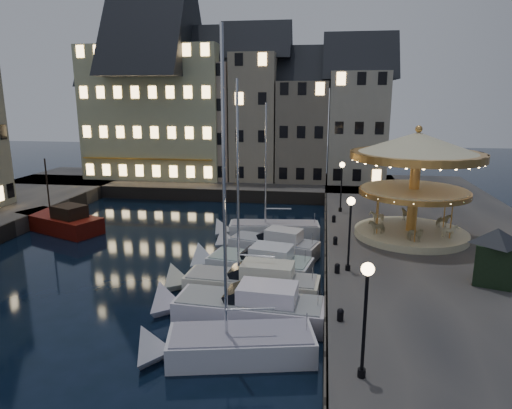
% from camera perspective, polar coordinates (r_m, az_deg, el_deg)
% --- Properties ---
extents(ground, '(160.00, 160.00, 0.00)m').
position_cam_1_polar(ground, '(26.25, -4.81, -10.77)').
color(ground, black).
rests_on(ground, ground).
extents(quay_east, '(16.00, 56.00, 1.30)m').
position_cam_1_polar(quay_east, '(32.08, 23.20, -6.05)').
color(quay_east, '#474442').
rests_on(quay_east, ground).
extents(quay_north, '(44.00, 12.00, 1.30)m').
position_cam_1_polar(quay_north, '(54.02, -6.34, 2.54)').
color(quay_north, '#474442').
rests_on(quay_north, ground).
extents(quaywall_e, '(0.15, 44.00, 1.30)m').
position_cam_1_polar(quaywall_e, '(30.98, 8.68, -5.76)').
color(quaywall_e, '#47423A').
rests_on(quaywall_e, ground).
extents(quaywall_n, '(48.00, 0.15, 1.30)m').
position_cam_1_polar(quaywall_n, '(47.84, -5.84, 1.14)').
color(quaywall_n, '#47423A').
rests_on(quaywall_n, ground).
extents(streetlamp_a, '(0.44, 0.44, 4.17)m').
position_cam_1_polar(streetlamp_a, '(15.86, 13.55, -12.01)').
color(streetlamp_a, black).
rests_on(streetlamp_a, quay_east).
extents(streetlamp_b, '(0.44, 0.44, 4.17)m').
position_cam_1_polar(streetlamp_b, '(25.25, 11.67, -2.30)').
color(streetlamp_b, black).
rests_on(streetlamp_b, quay_east).
extents(streetlamp_c, '(0.44, 0.44, 4.17)m').
position_cam_1_polar(streetlamp_c, '(38.41, 10.65, 3.09)').
color(streetlamp_c, black).
rests_on(streetlamp_c, quay_east).
extents(bollard_a, '(0.30, 0.30, 0.57)m').
position_cam_1_polar(bollard_a, '(20.46, 10.50, -13.33)').
color(bollard_a, black).
rests_on(bollard_a, quay_east).
extents(bollard_b, '(0.30, 0.30, 0.57)m').
position_cam_1_polar(bollard_b, '(25.50, 10.12, -7.80)').
color(bollard_b, black).
rests_on(bollard_b, quay_east).
extents(bollard_c, '(0.30, 0.30, 0.57)m').
position_cam_1_polar(bollard_c, '(30.22, 9.88, -4.40)').
color(bollard_c, black).
rests_on(bollard_c, quay_east).
extents(bollard_d, '(0.30, 0.30, 0.57)m').
position_cam_1_polar(bollard_d, '(35.50, 9.70, -1.71)').
color(bollard_d, black).
rests_on(bollard_d, quay_east).
extents(townhouse_na, '(5.50, 8.00, 12.80)m').
position_cam_1_polar(townhouse_na, '(59.00, -17.05, 9.93)').
color(townhouse_na, gray).
rests_on(townhouse_na, quay_north).
extents(townhouse_nb, '(6.16, 8.00, 13.80)m').
position_cam_1_polar(townhouse_nb, '(56.87, -12.03, 10.62)').
color(townhouse_nb, slate).
rests_on(townhouse_nb, quay_north).
extents(townhouse_nc, '(6.82, 8.00, 14.80)m').
position_cam_1_polar(townhouse_nc, '(55.05, -6.03, 11.27)').
color(townhouse_nc, tan).
rests_on(townhouse_nc, quay_north).
extents(townhouse_nd, '(5.50, 8.00, 15.80)m').
position_cam_1_polar(townhouse_nd, '(53.90, 0.02, 11.83)').
color(townhouse_nd, gray).
rests_on(townhouse_nd, quay_north).
extents(townhouse_ne, '(6.16, 8.00, 12.80)m').
position_cam_1_polar(townhouse_ne, '(53.43, 5.90, 10.14)').
color(townhouse_ne, slate).
rests_on(townhouse_ne, quay_north).
extents(townhouse_nf, '(6.82, 8.00, 13.80)m').
position_cam_1_polar(townhouse_nf, '(53.47, 12.51, 10.44)').
color(townhouse_nf, '#A5A08D').
rests_on(townhouse_nf, quay_north).
extents(hotel_corner, '(17.60, 9.00, 16.80)m').
position_cam_1_polar(hotel_corner, '(56.81, -12.06, 12.13)').
color(hotel_corner, '#BDC191').
rests_on(hotel_corner, quay_north).
extents(motorboat_a, '(7.24, 3.65, 11.96)m').
position_cam_1_polar(motorboat_a, '(19.99, -3.58, -17.27)').
color(motorboat_a, silver).
rests_on(motorboat_a, ground).
extents(motorboat_b, '(8.40, 2.94, 2.15)m').
position_cam_1_polar(motorboat_b, '(22.85, -1.79, -12.79)').
color(motorboat_b, white).
rests_on(motorboat_b, ground).
extents(motorboat_c, '(8.44, 2.69, 11.18)m').
position_cam_1_polar(motorboat_c, '(25.50, -1.45, -9.82)').
color(motorboat_c, beige).
rests_on(motorboat_c, ground).
extents(motorboat_d, '(7.41, 3.68, 2.15)m').
position_cam_1_polar(motorboat_d, '(28.31, -0.32, -7.49)').
color(motorboat_d, silver).
rests_on(motorboat_d, ground).
extents(motorboat_e, '(7.17, 3.84, 2.15)m').
position_cam_1_polar(motorboat_e, '(31.74, 1.54, -5.15)').
color(motorboat_e, silver).
rests_on(motorboat_e, ground).
extents(motorboat_f, '(8.05, 2.85, 10.63)m').
position_cam_1_polar(motorboat_f, '(35.69, 1.36, -3.23)').
color(motorboat_f, silver).
rests_on(motorboat_f, ground).
extents(red_fishing_boat, '(8.32, 5.57, 6.06)m').
position_cam_1_polar(red_fishing_boat, '(40.50, -23.28, -2.06)').
color(red_fishing_boat, '#580F08').
rests_on(red_fishing_boat, ground).
extents(carousel, '(8.66, 8.66, 7.58)m').
position_cam_1_polar(carousel, '(32.14, 19.39, 4.70)').
color(carousel, beige).
rests_on(carousel, quay_east).
extents(ticket_kiosk, '(2.86, 2.86, 3.35)m').
position_cam_1_polar(ticket_kiosk, '(26.26, 27.80, -4.65)').
color(ticket_kiosk, black).
rests_on(ticket_kiosk, quay_east).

